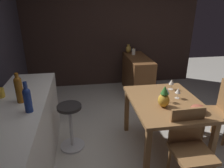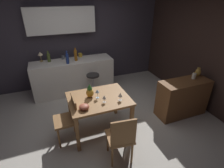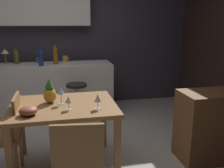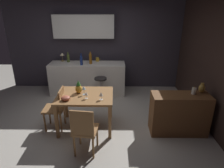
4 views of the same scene
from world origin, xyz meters
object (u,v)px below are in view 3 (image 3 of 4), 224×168
(bar_stool, at_px, (77,103))
(wine_glass_center, at_px, (98,98))
(cup_slate, at_px, (38,60))
(counter_lamp, at_px, (5,52))
(cup_mustard, at_px, (65,59))
(wine_bottle_amber, at_px, (55,55))
(fruit_bowl, at_px, (28,111))
(dining_table, at_px, (64,113))
(wine_bottle_olive, at_px, (16,56))
(wine_glass_right, at_px, (68,100))
(pineapple_centerpiece, at_px, (50,92))
(sideboard_cabinet, at_px, (224,124))
(chair_by_doorway, at_px, (79,168))
(wine_glass_left, at_px, (61,92))
(chair_near_window, at_px, (7,133))
(wine_bottle_cobalt, at_px, (41,57))

(bar_stool, distance_m, wine_glass_center, 1.53)
(cup_slate, height_order, counter_lamp, counter_lamp)
(cup_mustard, relative_size, cup_slate, 1.13)
(cup_mustard, bearing_deg, wine_bottle_amber, -122.49)
(fruit_bowl, height_order, counter_lamp, counter_lamp)
(cup_slate, bearing_deg, dining_table, -79.09)
(counter_lamp, bearing_deg, wine_bottle_olive, -23.08)
(wine_glass_right, relative_size, pineapple_centerpiece, 0.52)
(sideboard_cabinet, distance_m, chair_by_doorway, 1.89)
(dining_table, distance_m, wine_glass_center, 0.45)
(wine_glass_left, height_order, wine_bottle_olive, wine_bottle_olive)
(fruit_bowl, xyz_separation_m, wine_bottle_amber, (0.25, 1.95, 0.28))
(bar_stool, bearing_deg, counter_lamp, 147.17)
(sideboard_cabinet, xyz_separation_m, chair_near_window, (-2.43, 0.11, 0.08))
(bar_stool, bearing_deg, chair_near_window, -122.19)
(sideboard_cabinet, height_order, wine_glass_center, wine_glass_center)
(wine_glass_right, height_order, cup_slate, cup_slate)
(wine_bottle_amber, xyz_separation_m, cup_slate, (-0.30, 0.25, -0.12))
(pineapple_centerpiece, relative_size, wine_bottle_cobalt, 0.85)
(wine_glass_left, distance_m, counter_lamp, 2.15)
(chair_near_window, relative_size, cup_slate, 7.66)
(pineapple_centerpiece, xyz_separation_m, wine_bottle_cobalt, (-0.17, 1.48, 0.19))
(chair_by_doorway, bearing_deg, dining_table, 96.34)
(wine_glass_left, distance_m, wine_bottle_olive, 2.00)
(chair_by_doorway, xyz_separation_m, cup_mustard, (0.00, 2.79, 0.46))
(wine_glass_right, relative_size, cup_slate, 1.21)
(sideboard_cabinet, bearing_deg, counter_lamp, 142.64)
(sideboard_cabinet, xyz_separation_m, chair_by_doorway, (-1.77, -0.67, 0.08))
(wine_bottle_olive, bearing_deg, cup_slate, 12.18)
(wine_glass_right, xyz_separation_m, wine_bottle_amber, (-0.13, 1.88, 0.22))
(chair_by_doorway, relative_size, wine_bottle_olive, 3.25)
(cup_mustard, bearing_deg, sideboard_cabinet, -50.23)
(sideboard_cabinet, distance_m, fruit_bowl, 2.22)
(pineapple_centerpiece, bearing_deg, wine_glass_left, -35.14)
(chair_by_doorway, height_order, wine_bottle_olive, wine_bottle_olive)
(chair_near_window, relative_size, bar_stool, 1.34)
(chair_near_window, bearing_deg, wine_bottle_cobalt, 80.51)
(sideboard_cabinet, height_order, wine_bottle_olive, wine_bottle_olive)
(chair_by_doorway, xyz_separation_m, fruit_bowl, (-0.42, 0.57, 0.30))
(wine_bottle_olive, height_order, counter_lamp, wine_bottle_olive)
(chair_by_doorway, distance_m, wine_glass_center, 0.75)
(chair_near_window, bearing_deg, wine_bottle_olive, 94.43)
(cup_mustard, height_order, counter_lamp, counter_lamp)
(counter_lamp, bearing_deg, sideboard_cabinet, -37.36)
(chair_by_doorway, relative_size, bar_stool, 1.37)
(wine_glass_center, distance_m, pineapple_centerpiece, 0.56)
(wine_bottle_amber, bearing_deg, wine_glass_right, -86.19)
(wine_bottle_cobalt, xyz_separation_m, cup_mustard, (0.40, 0.39, -0.09))
(wine_bottle_olive, relative_size, counter_lamp, 1.10)
(pineapple_centerpiece, bearing_deg, dining_table, -34.43)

